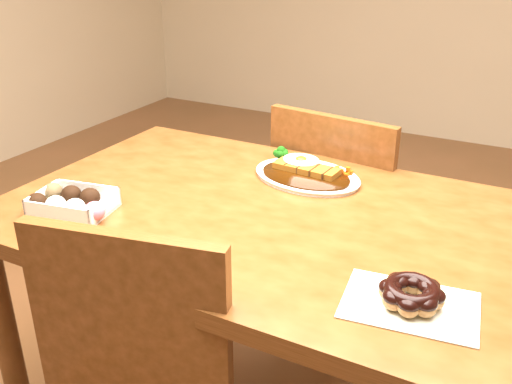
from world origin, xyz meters
The scene contains 5 objects.
table centered at (0.00, 0.00, 0.65)m, with size 1.20×0.80×0.75m.
chair_far centered at (0.04, 0.54, 0.48)m, with size 0.47×0.47×0.87m.
katsu_curry_plate centered at (0.02, 0.22, 0.76)m, with size 0.32×0.25×0.06m.
donut_box centered at (-0.38, -0.22, 0.77)m, with size 0.21×0.16×0.05m.
pon_de_ring centered at (0.41, -0.22, 0.77)m, with size 0.25×0.19×0.04m.
Camera 1 is at (0.56, -1.07, 1.34)m, focal length 40.00 mm.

